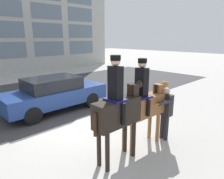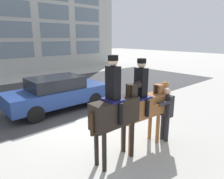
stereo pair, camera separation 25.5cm
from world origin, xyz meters
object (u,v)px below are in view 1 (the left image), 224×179
mounted_horse_lead (118,109)px  pedestrian_bystander (165,110)px  mounted_horse_companion (143,104)px  street_car_near_lane (55,93)px

mounted_horse_lead → pedestrian_bystander: size_ratio=1.63×
mounted_horse_companion → street_car_near_lane: 4.55m
pedestrian_bystander → street_car_near_lane: bearing=-69.9°
street_car_near_lane → mounted_horse_lead: bearing=-98.7°
mounted_horse_lead → pedestrian_bystander: mounted_horse_lead is taller
street_car_near_lane → mounted_horse_companion: bearing=-85.6°
mounted_horse_lead → mounted_horse_companion: 1.05m
mounted_horse_companion → street_car_near_lane: size_ratio=0.58×
mounted_horse_lead → mounted_horse_companion: size_ratio=1.06×
street_car_near_lane → pedestrian_bystander: bearing=-76.6°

